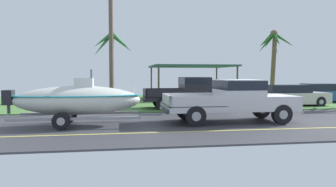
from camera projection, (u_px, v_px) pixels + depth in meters
The scene contains 10 objects.
ground at pixel (211, 104), 21.76m from camera, with size 36.00×22.00×0.11m.
pickup_truck_towing at pixel (237, 98), 13.44m from camera, with size 5.69×2.17×1.80m.
boat_on_trailer at pixel (77, 100), 12.42m from camera, with size 6.06×2.14×2.20m.
parked_pickup_background at pixel (194, 91), 18.64m from camera, with size 5.44×2.00×1.87m.
parked_sedan_near at pixel (324, 93), 22.74m from camera, with size 4.38×1.88×1.38m.
parked_sedan_far at pixel (288, 96), 20.15m from camera, with size 4.75×1.88×1.38m.
carport_awning at pixel (191, 67), 26.65m from camera, with size 6.68×5.76×2.80m.
palm_tree_near_right at pixel (273, 48), 25.44m from camera, with size 3.53×3.19×5.62m.
palm_tree_mid at pixel (113, 46), 24.33m from camera, with size 3.10×2.64×5.39m.
utility_pole at pixel (111, 36), 17.05m from camera, with size 0.24×1.80×7.86m.
Camera 1 is at (-6.31, -12.57, 1.99)m, focal length 33.83 mm.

